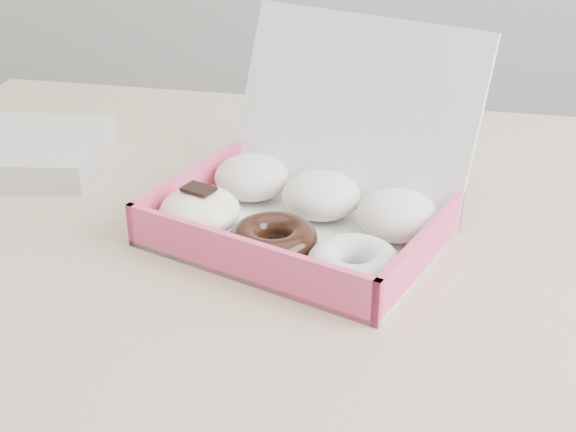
# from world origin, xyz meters

# --- Properties ---
(table) EXTENTS (1.20, 0.80, 0.75)m
(table) POSITION_xyz_m (0.00, 0.00, 0.67)
(table) COLOR tan
(table) RESTS_ON ground
(donut_box) EXTENTS (0.36, 0.35, 0.21)m
(donut_box) POSITION_xyz_m (-0.02, -0.02, 0.78)
(donut_box) COLOR white
(donut_box) RESTS_ON table
(newspapers) EXTENTS (0.25, 0.21, 0.04)m
(newspapers) POSITION_xyz_m (-0.42, 0.08, 0.77)
(newspapers) COLOR silver
(newspapers) RESTS_ON table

